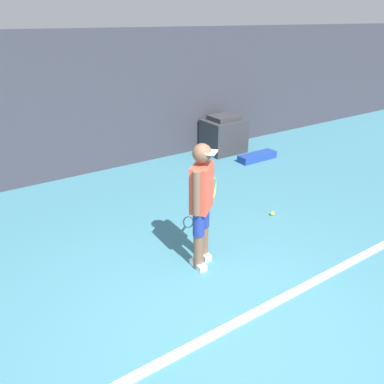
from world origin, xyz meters
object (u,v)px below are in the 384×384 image
(tennis_player, at_px, (202,201))
(equipment_bag, at_px, (257,157))
(tennis_ball, at_px, (272,214))
(covered_chair, at_px, (224,135))

(tennis_player, xyz_separation_m, equipment_bag, (3.13, 2.38, -0.79))
(tennis_ball, xyz_separation_m, covered_chair, (1.24, 2.85, 0.36))
(equipment_bag, bearing_deg, tennis_player, -142.74)
(tennis_player, xyz_separation_m, covered_chair, (2.86, 3.23, -0.47))
(covered_chair, bearing_deg, tennis_ball, -113.54)
(tennis_ball, bearing_deg, tennis_player, -166.68)
(tennis_player, relative_size, covered_chair, 1.81)
(tennis_player, distance_m, tennis_ball, 1.86)
(tennis_player, bearing_deg, tennis_ball, -25.47)
(covered_chair, relative_size, equipment_bag, 0.96)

